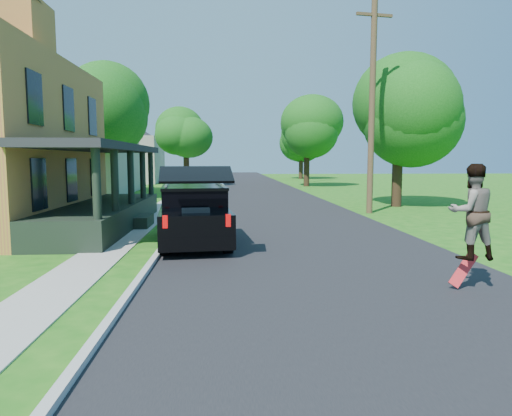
{
  "coord_description": "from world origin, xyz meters",
  "views": [
    {
      "loc": [
        -2.24,
        -11.44,
        2.56
      ],
      "look_at": [
        -1.28,
        3.0,
        1.02
      ],
      "focal_mm": 32.0,
      "sensor_mm": 36.0,
      "label": 1
    }
  ],
  "objects": [
    {
      "name": "front_walk",
      "position": [
        -9.5,
        6.0,
        0.0
      ],
      "size": [
        6.5,
        1.2,
        0.03
      ],
      "primitive_type": "cube",
      "color": "#9A9992",
      "rests_on": "ground"
    },
    {
      "name": "black_suv",
      "position": [
        -3.2,
        2.31,
        0.91
      ],
      "size": [
        2.43,
        5.29,
        2.39
      ],
      "rotation": [
        0.0,
        0.0,
        0.1
      ],
      "color": "black",
      "rests_on": "ground"
    },
    {
      "name": "street",
      "position": [
        0.0,
        20.0,
        0.0
      ],
      "size": [
        8.0,
        120.0,
        0.02
      ],
      "primitive_type": "cube",
      "color": "black",
      "rests_on": "ground"
    },
    {
      "name": "ground",
      "position": [
        0.0,
        0.0,
        0.0
      ],
      "size": [
        140.0,
        140.0,
        0.0
      ],
      "primitive_type": "plane",
      "color": "#185E12",
      "rests_on": "ground"
    },
    {
      "name": "skateboarder",
      "position": [
        2.5,
        -3.0,
        1.55
      ],
      "size": [
        0.91,
        0.72,
        1.86
      ],
      "rotation": [
        0.0,
        0.0,
        3.16
      ],
      "color": "black",
      "rests_on": "ground"
    },
    {
      "name": "tree_left_far",
      "position": [
        -6.04,
        32.88,
        5.19
      ],
      "size": [
        5.51,
        5.27,
        7.91
      ],
      "rotation": [
        0.0,
        0.0,
        0.08
      ],
      "color": "black",
      "rests_on": "ground"
    },
    {
      "name": "sidewalk",
      "position": [
        -5.6,
        20.0,
        0.0
      ],
      "size": [
        1.3,
        120.0,
        0.03
      ],
      "primitive_type": "cube",
      "color": "#9A9992",
      "rests_on": "ground"
    },
    {
      "name": "tree_left_mid",
      "position": [
        -10.54,
        18.76,
        5.91
      ],
      "size": [
        5.49,
        5.35,
        8.7
      ],
      "rotation": [
        0.0,
        0.0,
        -0.05
      ],
      "color": "black",
      "rests_on": "ground"
    },
    {
      "name": "neighbor_house_mid",
      "position": [
        -13.5,
        24.0,
        4.19
      ],
      "size": [
        12.78,
        12.78,
        8.3
      ],
      "color": "#ADA799",
      "rests_on": "ground"
    },
    {
      "name": "utility_pole_far",
      "position": [
        7.0,
        39.72,
        4.99
      ],
      "size": [
        1.56,
        0.38,
        9.71
      ],
      "rotation": [
        0.0,
        0.0,
        -0.17
      ],
      "color": "#4C3B23",
      "rests_on": "ground"
    },
    {
      "name": "curb",
      "position": [
        -4.05,
        20.0,
        0.0
      ],
      "size": [
        0.15,
        120.0,
        0.12
      ],
      "primitive_type": "cube",
      "color": "#ABABA6",
      "rests_on": "ground"
    },
    {
      "name": "neighbor_house_far",
      "position": [
        -13.5,
        40.0,
        4.19
      ],
      "size": [
        12.78,
        12.78,
        8.3
      ],
      "color": "#ADA799",
      "rests_on": "ground"
    },
    {
      "name": "tree_right_far",
      "position": [
        7.71,
        48.76,
        5.64
      ],
      "size": [
        6.0,
        5.79,
        8.67
      ],
      "rotation": [
        0.0,
        0.0,
        0.07
      ],
      "color": "black",
      "rests_on": "ground"
    },
    {
      "name": "utility_pole_near",
      "position": [
        4.63,
        9.85,
        5.07
      ],
      "size": [
        1.78,
        0.4,
        9.83
      ],
      "rotation": [
        0.0,
        0.0,
        0.15
      ],
      "color": "#4C3B23",
      "rests_on": "ground"
    },
    {
      "name": "tree_right_mid",
      "position": [
        5.45,
        31.87,
        5.92
      ],
      "size": [
        7.42,
        7.23,
        9.04
      ],
      "rotation": [
        0.0,
        0.0,
        0.39
      ],
      "color": "black",
      "rests_on": "ground"
    },
    {
      "name": "tree_right_near",
      "position": [
        7.04,
        12.85,
        5.38
      ],
      "size": [
        5.76,
        5.73,
        8.32
      ],
      "rotation": [
        0.0,
        0.0,
        -0.08
      ],
      "color": "black",
      "rests_on": "ground"
    },
    {
      "name": "skateboard",
      "position": [
        2.44,
        -2.92,
        0.37
      ],
      "size": [
        0.66,
        0.28,
        0.71
      ],
      "rotation": [
        0.0,
        0.0,
        -0.42
      ],
      "color": "red",
      "rests_on": "ground"
    }
  ]
}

